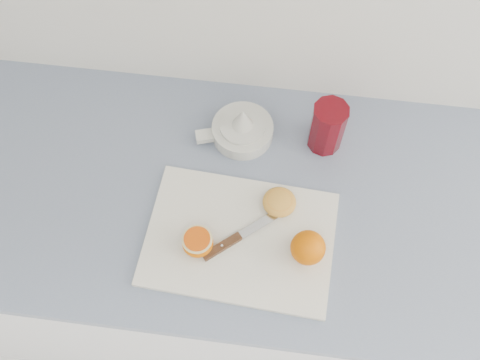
# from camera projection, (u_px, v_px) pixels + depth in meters

# --- Properties ---
(counter) EXTENTS (2.33, 0.64, 0.89)m
(counter) POSITION_uv_depth(u_px,v_px,m) (266.00, 264.00, 1.57)
(counter) COLOR white
(counter) RESTS_ON ground
(cutting_board) EXTENTS (0.41, 0.30, 0.01)m
(cutting_board) POSITION_uv_depth(u_px,v_px,m) (240.00, 238.00, 1.13)
(cutting_board) COLOR beige
(cutting_board) RESTS_ON counter
(whole_orange) EXTENTS (0.07, 0.07, 0.07)m
(whole_orange) POSITION_uv_depth(u_px,v_px,m) (308.00, 248.00, 1.07)
(whole_orange) COLOR orange
(whole_orange) RESTS_ON cutting_board
(half_orange) EXTENTS (0.06, 0.06, 0.04)m
(half_orange) POSITION_uv_depth(u_px,v_px,m) (198.00, 242.00, 1.09)
(half_orange) COLOR orange
(half_orange) RESTS_ON cutting_board
(squeezed_shell) EXTENTS (0.07, 0.07, 0.03)m
(squeezed_shell) POSITION_uv_depth(u_px,v_px,m) (279.00, 202.00, 1.14)
(squeezed_shell) COLOR gold
(squeezed_shell) RESTS_ON cutting_board
(paring_knife) EXTENTS (0.17, 0.15, 0.01)m
(paring_knife) POSITION_uv_depth(u_px,v_px,m) (229.00, 242.00, 1.11)
(paring_knife) COLOR #47311B
(paring_knife) RESTS_ON cutting_board
(citrus_juicer) EXTENTS (0.18, 0.14, 0.10)m
(citrus_juicer) POSITION_uv_depth(u_px,v_px,m) (242.00, 129.00, 1.23)
(citrus_juicer) COLOR silver
(citrus_juicer) RESTS_ON counter
(red_tumbler) EXTENTS (0.08, 0.08, 0.13)m
(red_tumbler) POSITION_uv_depth(u_px,v_px,m) (327.00, 128.00, 1.19)
(red_tumbler) COLOR #5B060E
(red_tumbler) RESTS_ON counter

